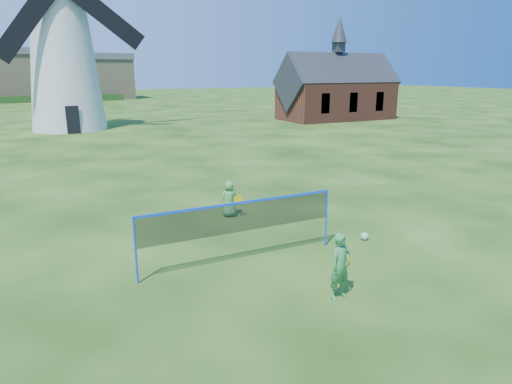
{
  "coord_description": "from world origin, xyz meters",
  "views": [
    {
      "loc": [
        -4.82,
        -9.56,
        4.53
      ],
      "look_at": [
        0.2,
        0.5,
        1.5
      ],
      "focal_mm": 31.54,
      "sensor_mm": 36.0,
      "label": 1
    }
  ],
  "objects": [
    {
      "name": "ground",
      "position": [
        0.0,
        0.0,
        0.0
      ],
      "size": [
        220.0,
        220.0,
        0.0
      ],
      "primitive_type": "plane",
      "color": "black",
      "rests_on": "ground"
    },
    {
      "name": "player_boy",
      "position": [
        0.59,
        3.18,
        0.58
      ],
      "size": [
        0.69,
        0.52,
        1.17
      ],
      "rotation": [
        0.0,
        0.0,
        2.86
      ],
      "color": "#4C9849",
      "rests_on": "ground"
    },
    {
      "name": "badminton_net",
      "position": [
        -0.61,
        -0.29,
        1.14
      ],
      "size": [
        5.05,
        0.05,
        1.55
      ],
      "color": "blue",
      "rests_on": "ground"
    },
    {
      "name": "windmill",
      "position": [
        -2.0,
        29.3,
        5.9
      ],
      "size": [
        11.72,
        5.61,
        16.69
      ],
      "color": "silver",
      "rests_on": "ground"
    },
    {
      "name": "chapel",
      "position": [
        21.78,
        26.42,
        2.64
      ],
      "size": [
        11.12,
        5.39,
        9.4
      ],
      "color": "brown",
      "rests_on": "ground"
    },
    {
      "name": "play_ball",
      "position": [
        3.09,
        -0.45,
        0.11
      ],
      "size": [
        0.22,
        0.22,
        0.22
      ],
      "primitive_type": "sphere",
      "color": "green",
      "rests_on": "ground"
    },
    {
      "name": "player_girl",
      "position": [
        0.48,
        -2.79,
        0.7
      ],
      "size": [
        0.7,
        0.42,
        1.39
      ],
      "rotation": [
        0.0,
        0.0,
        0.19
      ],
      "color": "#338141",
      "rests_on": "ground"
    }
  ]
}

